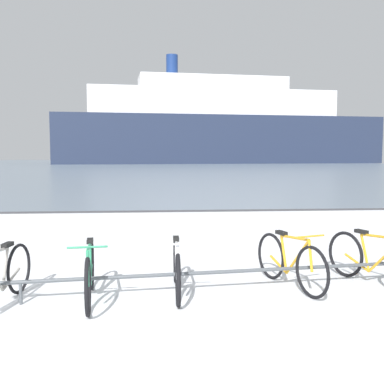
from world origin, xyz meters
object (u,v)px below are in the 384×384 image
(bicycle_1, at_px, (90,273))
(bicycle_4, at_px, (374,260))
(bicycle_3, at_px, (290,262))
(bicycle_2, at_px, (177,268))
(ferry_ship, at_px, (217,128))

(bicycle_1, bearing_deg, bicycle_4, 5.19)
(bicycle_3, bearing_deg, bicycle_1, -172.30)
(bicycle_2, distance_m, ferry_ship, 77.60)
(bicycle_2, xyz_separation_m, bicycle_3, (1.57, 0.14, 0.02))
(bicycle_1, height_order, bicycle_3, bicycle_3)
(bicycle_1, xyz_separation_m, ferry_ship, (11.79, 76.84, 6.12))
(bicycle_1, height_order, bicycle_2, bicycle_1)
(bicycle_4, relative_size, ferry_ship, 0.03)
(bicycle_1, xyz_separation_m, bicycle_4, (3.87, 0.35, 0.00))
(bicycle_1, relative_size, bicycle_4, 1.03)
(bicycle_2, relative_size, ferry_ship, 0.03)
(bicycle_1, bearing_deg, bicycle_2, 11.44)
(bicycle_3, bearing_deg, ferry_ship, 83.20)
(ferry_ship, bearing_deg, bicycle_3, -96.80)
(bicycle_3, height_order, bicycle_4, same)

